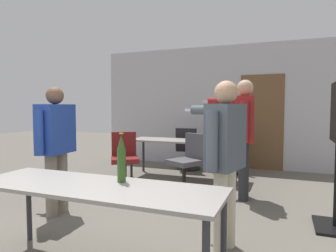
% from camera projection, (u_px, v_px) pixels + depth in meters
% --- Properties ---
extents(back_wall, '(5.34, 0.12, 2.73)m').
position_uv_depth(back_wall, '(214.00, 107.00, 6.87)').
color(back_wall, '#BCBCC1').
rests_on(back_wall, ground_plane).
extents(conference_table_near, '(2.10, 0.67, 0.73)m').
position_uv_depth(conference_table_near, '(94.00, 193.00, 2.39)').
color(conference_table_near, gray).
rests_on(conference_table_near, ground_plane).
extents(conference_table_far, '(2.11, 0.65, 0.73)m').
position_uv_depth(conference_table_far, '(184.00, 144.00, 5.66)').
color(conference_table_far, gray).
rests_on(conference_table_far, ground_plane).
extents(person_left_plaid, '(0.85, 0.69, 1.74)m').
position_uv_depth(person_left_plaid, '(243.00, 128.00, 4.36)').
color(person_left_plaid, '#28282D').
rests_on(person_left_plaid, ground_plane).
extents(person_near_casual, '(0.70, 0.74, 1.59)m').
position_uv_depth(person_near_casual, '(224.00, 149.00, 2.79)').
color(person_near_casual, beige).
rests_on(person_near_casual, ground_plane).
extents(person_center_tall, '(0.76, 0.69, 1.60)m').
position_uv_depth(person_center_tall, '(55.00, 139.00, 3.73)').
color(person_center_tall, slate).
rests_on(person_center_tall, ground_plane).
extents(office_chair_far_left, '(0.52, 0.57, 0.91)m').
position_uv_depth(office_chair_far_left, '(188.00, 150.00, 6.43)').
color(office_chair_far_left, black).
rests_on(office_chair_far_left, ground_plane).
extents(office_chair_far_right, '(0.64, 0.67, 0.91)m').
position_uv_depth(office_chair_far_right, '(187.00, 163.00, 4.96)').
color(office_chair_far_right, black).
rests_on(office_chair_far_right, ground_plane).
extents(office_chair_mid_tucked, '(0.67, 0.68, 0.91)m').
position_uv_depth(office_chair_mid_tucked, '(229.00, 153.00, 6.09)').
color(office_chair_mid_tucked, black).
rests_on(office_chair_mid_tucked, ground_plane).
extents(office_chair_near_pushed, '(0.66, 0.68, 0.90)m').
position_uv_depth(office_chair_near_pushed, '(125.00, 160.00, 5.24)').
color(office_chair_near_pushed, black).
rests_on(office_chair_near_pushed, ground_plane).
extents(beer_bottle, '(0.07, 0.07, 0.41)m').
position_uv_depth(beer_bottle, '(121.00, 159.00, 2.47)').
color(beer_bottle, '#2D511E').
rests_on(beer_bottle, conference_table_near).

